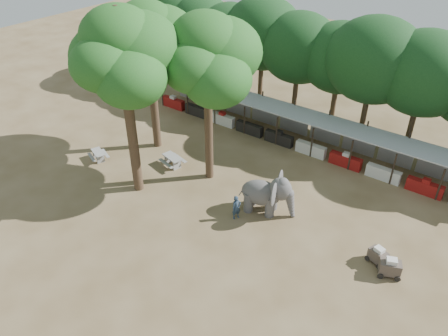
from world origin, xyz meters
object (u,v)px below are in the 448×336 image
Objects in this scene: elephant at (268,194)px; handler at (236,207)px; picnic_table_far at (173,160)px; yard_tree_left at (149,42)px; cart_front at (378,255)px; picnic_table_near at (98,155)px; yard_tree_back at (207,58)px; cart_back at (390,267)px; yard_tree_center at (123,55)px.

handler is at bearing -140.00° from elephant.
picnic_table_far is (-8.32, 0.39, -0.83)m from elephant.
cart_front is (18.67, -2.37, -7.68)m from yard_tree_left.
yard_tree_left is at bearing 88.36° from picnic_table_near.
yard_tree_left is 6.09m from yard_tree_back.
yard_tree_left is 0.97× the size of yard_tree_back.
picnic_table_far is 15.55m from cart_front.
cart_front is (20.57, 2.04, 0.06)m from picnic_table_near.
yard_tree_back is 8.13× the size of cart_back.
handler reaches higher than picnic_table_far.
picnic_table_near is (-12.19, -0.58, -0.35)m from handler.
handler reaches higher than cart_front.
cart_back is at bearing -8.03° from yard_tree_back.
yard_tree_back reaches higher than handler.
handler is (-1.16, -1.70, -0.55)m from elephant.
picnic_table_far is (-2.87, -0.74, -8.02)m from yard_tree_back.
picnic_table_far is at bearing 87.65° from yard_tree_center.
handler is at bearing -150.94° from cart_front.
handler is 8.51m from cart_front.
yard_tree_back is at bearing 44.97° from picnic_table_near.
cart_back is at bearing 9.60° from picnic_table_far.
yard_tree_center reaches higher than yard_tree_back.
cart_back is (16.37, -1.17, 0.05)m from picnic_table_far.
yard_tree_center is 1.06× the size of yard_tree_back.
yard_tree_center reaches higher than elephant.
cart_back reaches higher than picnic_table_far.
elephant is at bearing -162.76° from cart_front.
picnic_table_near is at bearing -155.15° from cart_front.
picnic_table_far is at bearing 153.00° from cart_back.
yard_tree_left is 6.18× the size of picnic_table_near.
elephant is 2.91× the size of cart_front.
elephant is at bearing 11.01° from picnic_table_far.
yard_tree_center reaches higher than cart_back.
handler is at bearing -20.41° from yard_tree_left.
yard_tree_center is 6.31× the size of picnic_table_far.
cart_back is at bearing -13.51° from cart_front.
yard_tree_center reaches higher than cart_front.
yard_tree_back is 8.54m from picnic_table_far.
yard_tree_back reaches higher than yard_tree_left.
picnic_table_near is (-4.90, 0.59, -8.75)m from yard_tree_center.
cart_front is (7.22, -0.25, -0.84)m from elephant.
yard_tree_back is 15.06m from cart_front.
picnic_table_far is 1.51× the size of cart_front.
handler is (10.29, -3.83, -7.39)m from yard_tree_left.
cart_back is (9.21, 0.92, -0.24)m from handler.
yard_tree_center is at bearing 14.73° from picnic_table_near.
yard_tree_back is at bearing -9.46° from yard_tree_left.
yard_tree_back is at bearing 149.06° from cart_back.
yard_tree_left is 6.78× the size of handler.
picnic_table_near is (-13.35, -2.28, -0.90)m from elephant.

